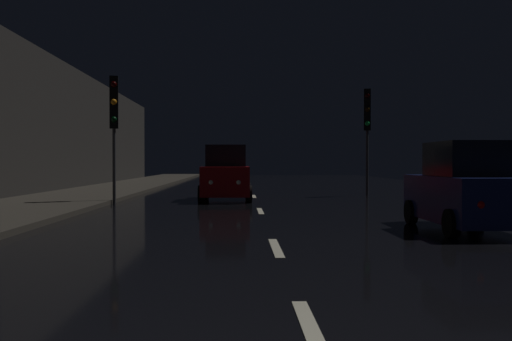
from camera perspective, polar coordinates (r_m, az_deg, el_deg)
ground at (r=26.58m, az=-0.27°, el=-2.50°), size 27.45×84.00×0.02m
sidewalk_left at (r=27.44m, az=-16.18°, el=-2.25°), size 4.40×84.00×0.15m
building_facade_left at (r=24.97m, az=-24.06°, el=5.00°), size 0.80×63.00×6.75m
lane_centerline at (r=21.90m, az=0.03°, el=-3.16°), size 0.16×36.29×0.01m
traffic_light_far_right at (r=26.68m, az=11.09°, el=5.17°), size 0.37×0.48×4.90m
traffic_light_far_left at (r=21.43m, az=-14.05°, el=5.73°), size 0.36×0.48×4.66m
car_approaching_headlights at (r=23.03m, az=-3.02°, el=-0.46°), size 2.03×4.40×2.22m
car_parked_right_near at (r=13.60m, az=20.24°, el=-1.82°), size 1.82×3.93×1.98m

